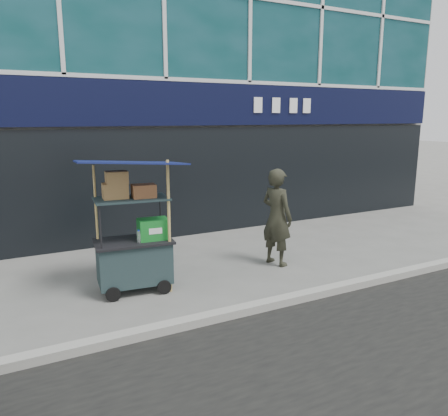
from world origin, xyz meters
TOP-DOWN VIEW (x-y plane):
  - ground at (0.00, 0.00)m, footprint 80.00×80.00m
  - curb at (0.00, -0.20)m, footprint 80.00×0.18m
  - vendor_cart at (-1.51, 1.32)m, footprint 1.63×1.23m
  - vendor_man at (1.10, 1.34)m, footprint 0.58×0.73m

SIDE VIEW (x-z plane):
  - ground at x=0.00m, z-range 0.00..0.00m
  - curb at x=0.00m, z-range 0.00..0.12m
  - vendor_cart at x=-1.51m, z-range -0.31..1.76m
  - vendor_man at x=1.10m, z-range 0.00..1.75m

